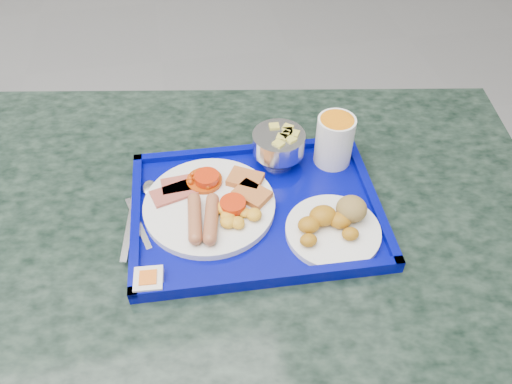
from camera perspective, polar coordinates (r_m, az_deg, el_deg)
table at (r=1.03m, az=-1.80°, el=-8.91°), size 1.24×0.93×0.70m
tray at (r=0.88m, az=-0.00°, el=-2.06°), size 0.45×0.34×0.03m
main_plate at (r=0.87m, az=-5.01°, el=-1.32°), size 0.23×0.23×0.04m
bread_plate at (r=0.84m, az=8.97°, el=-3.66°), size 0.16×0.16×0.05m
fruit_bowl at (r=0.93m, az=2.66°, el=5.57°), size 0.10×0.10×0.07m
juice_cup at (r=0.94m, az=8.96°, el=5.99°), size 0.07×0.07×0.10m
spoon at (r=0.91m, az=-12.41°, el=-0.59°), size 0.06×0.16×0.01m
knife at (r=0.88m, az=-14.20°, el=-3.58°), size 0.03×0.16×0.00m
jam_packet at (r=0.79m, az=-12.17°, el=-9.85°), size 0.05×0.05×0.02m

